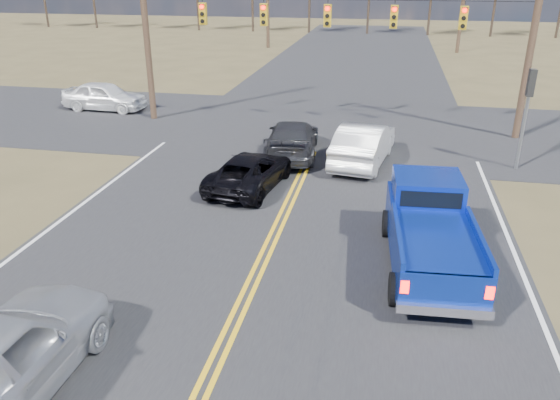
% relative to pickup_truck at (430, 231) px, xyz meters
% --- Properties ---
extents(ground, '(160.00, 160.00, 0.00)m').
position_rel_pickup_truck_xyz_m(ground, '(-4.36, -5.03, -1.01)').
color(ground, brown).
rests_on(ground, ground).
extents(road_main, '(14.00, 120.00, 0.02)m').
position_rel_pickup_truck_xyz_m(road_main, '(-4.36, 4.97, -1.01)').
color(road_main, '#28282B').
rests_on(road_main, ground).
extents(road_cross, '(120.00, 12.00, 0.02)m').
position_rel_pickup_truck_xyz_m(road_cross, '(-4.36, 12.97, -1.01)').
color(road_cross, '#28282B').
rests_on(road_cross, ground).
extents(signal_gantry, '(19.60, 4.83, 10.00)m').
position_rel_pickup_truck_xyz_m(signal_gantry, '(-3.86, 12.76, 4.06)').
color(signal_gantry, '#473323').
rests_on(signal_gantry, ground).
extents(utility_poles, '(19.60, 58.32, 10.00)m').
position_rel_pickup_truck_xyz_m(utility_poles, '(-4.36, 11.97, 4.22)').
color(utility_poles, '#473323').
rests_on(utility_poles, ground).
extents(pickup_truck, '(2.51, 5.66, 2.08)m').
position_rel_pickup_truck_xyz_m(pickup_truck, '(0.00, 0.00, 0.00)').
color(pickup_truck, black).
rests_on(pickup_truck, ground).
extents(black_suv, '(2.68, 4.71, 1.24)m').
position_rel_pickup_truck_xyz_m(black_suv, '(-6.00, 4.50, -0.39)').
color(black_suv, black).
rests_on(black_suv, ground).
extents(white_car_queue, '(2.49, 5.23, 1.65)m').
position_rel_pickup_truck_xyz_m(white_car_queue, '(-2.17, 8.01, -0.18)').
color(white_car_queue, silver).
rests_on(white_car_queue, ground).
extents(dgrey_car_queue, '(2.50, 5.21, 1.46)m').
position_rel_pickup_truck_xyz_m(dgrey_car_queue, '(-5.16, 8.42, -0.28)').
color(dgrey_car_queue, '#2D2D31').
rests_on(dgrey_car_queue, ground).
extents(cross_car_west, '(2.04, 4.67, 1.57)m').
position_rel_pickup_truck_xyz_m(cross_car_west, '(-16.76, 14.22, -0.23)').
color(cross_car_west, white).
rests_on(cross_car_west, ground).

